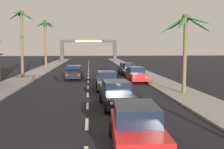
# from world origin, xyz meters

# --- Properties ---
(sidewalk_right) EXTENTS (3.20, 110.00, 0.14)m
(sidewalk_right) POSITION_xyz_m (7.80, 20.00, 0.07)
(sidewalk_right) COLOR gray
(sidewalk_right) RESTS_ON ground
(sidewalk_left) EXTENTS (3.20, 110.00, 0.14)m
(sidewalk_left) POSITION_xyz_m (-7.80, 20.00, 0.07)
(sidewalk_left) COLOR gray
(sidewalk_left) RESTS_ON ground
(lane_markings) EXTENTS (4.28, 87.90, 0.01)m
(lane_markings) POSITION_xyz_m (0.42, 20.02, 0.00)
(lane_markings) COLOR silver
(lane_markings) RESTS_ON ground
(sedan_lead_at_stop_bar) EXTENTS (2.11, 4.51, 1.68)m
(sedan_lead_at_stop_bar) POSITION_xyz_m (1.88, 2.11, 0.85)
(sedan_lead_at_stop_bar) COLOR red
(sedan_lead_at_stop_bar) RESTS_ON ground
(sedan_third_in_queue) EXTENTS (2.11, 4.51, 1.68)m
(sedan_third_in_queue) POSITION_xyz_m (1.86, 8.81, 0.85)
(sedan_third_in_queue) COLOR black
(sedan_third_in_queue) RESTS_ON ground
(sedan_fifth_in_queue) EXTENTS (1.99, 4.47, 1.68)m
(sedan_fifth_in_queue) POSITION_xyz_m (1.71, 15.51, 0.85)
(sedan_fifth_in_queue) COLOR #4C515B
(sedan_fifth_in_queue) RESTS_ON ground
(sedan_oncoming_far) EXTENTS (2.07, 4.50, 1.68)m
(sedan_oncoming_far) POSITION_xyz_m (-1.62, 23.18, 0.85)
(sedan_oncoming_far) COLOR black
(sedan_oncoming_far) RESTS_ON ground
(sedan_parked_nearest_kerb) EXTENTS (1.97, 4.46, 1.68)m
(sedan_parked_nearest_kerb) POSITION_xyz_m (5.35, 27.77, 0.85)
(sedan_parked_nearest_kerb) COLOR black
(sedan_parked_nearest_kerb) RESTS_ON ground
(sedan_parked_mid_kerb) EXTENTS (2.05, 4.49, 1.68)m
(sedan_parked_mid_kerb) POSITION_xyz_m (5.28, 20.34, 0.85)
(sedan_parked_mid_kerb) COLOR red
(sedan_parked_mid_kerb) RESTS_ON ground
(palm_left_third) EXTENTS (2.89, 3.18, 8.42)m
(palm_left_third) POSITION_xyz_m (-8.17, 25.48, 5.83)
(palm_left_third) COLOR brown
(palm_left_third) RESTS_ON ground
(palm_left_farthest) EXTENTS (3.14, 3.13, 8.57)m
(palm_left_farthest) POSITION_xyz_m (-7.44, 37.97, 5.68)
(palm_left_farthest) COLOR brown
(palm_left_farthest) RESTS_ON ground
(palm_right_second) EXTENTS (3.87, 4.06, 6.46)m
(palm_right_second) POSITION_xyz_m (7.72, 12.47, 4.80)
(palm_right_second) COLOR brown
(palm_right_second) RESTS_ON ground
(town_gateway_arch) EXTENTS (14.51, 0.90, 5.80)m
(town_gateway_arch) POSITION_xyz_m (0.00, 58.25, 3.82)
(town_gateway_arch) COLOR #423D38
(town_gateway_arch) RESTS_ON ground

